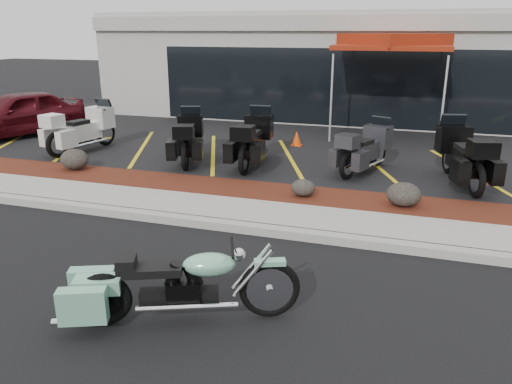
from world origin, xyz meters
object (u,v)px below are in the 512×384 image
(touring_white, at_px, (104,122))
(popup_canopy, at_px, (393,43))
(hero_cruiser, at_px, (270,281))
(parked_car, at_px, (17,114))
(traffic_cone, at_px, (297,138))

(touring_white, bearing_deg, popup_canopy, -50.27)
(hero_cruiser, bearing_deg, popup_canopy, 64.34)
(popup_canopy, bearing_deg, hero_cruiser, -107.05)
(parked_car, height_order, popup_canopy, popup_canopy)
(parked_car, relative_size, traffic_cone, 9.65)
(traffic_cone, bearing_deg, popup_canopy, 45.52)
(parked_car, xyz_separation_m, popup_canopy, (11.14, 3.75, 2.13))
(touring_white, bearing_deg, traffic_cone, -60.80)
(touring_white, xyz_separation_m, popup_canopy, (7.71, 4.11, 2.16))
(hero_cruiser, xyz_separation_m, parked_car, (-10.50, 7.51, 0.36))
(parked_car, bearing_deg, traffic_cone, 30.45)
(touring_white, height_order, traffic_cone, touring_white)
(popup_canopy, bearing_deg, parked_car, -175.20)
(hero_cruiser, distance_m, touring_white, 10.06)
(hero_cruiser, distance_m, traffic_cone, 9.00)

